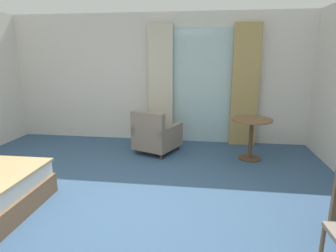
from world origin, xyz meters
The scene contains 7 objects.
ground centered at (0.00, 0.00, -0.05)m, with size 6.94×6.78×0.10m, color #38567A.
wall_back centered at (0.00, 3.13, 1.34)m, with size 6.54×0.12×2.69m, color silver.
balcony_glass_door centered at (0.97, 3.05, 1.18)m, with size 1.28×0.02×2.37m, color silver.
curtain_panel_left centered at (0.11, 2.95, 1.23)m, with size 0.51×0.10×2.45m, color beige.
curtain_panel_right centered at (1.83, 2.95, 1.23)m, with size 0.53×0.10×2.45m, color tan.
armchair_by_window centered at (0.14, 2.18, 0.33)m, with size 0.93×0.98×0.83m.
round_cafe_table centered at (1.88, 2.06, 0.55)m, with size 0.71×0.71×0.74m.
Camera 1 is at (1.07, -2.94, 1.82)m, focal length 30.23 mm.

